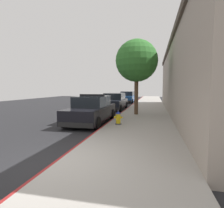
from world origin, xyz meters
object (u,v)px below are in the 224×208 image
parked_car_silver_ahead (115,102)px  parked_car_dark_far (127,97)px  police_cruiser (92,110)px  fire_hydrant (118,118)px  street_tree (137,61)px

parked_car_silver_ahead → parked_car_dark_far: 9.13m
police_cruiser → parked_car_dark_far: 16.15m
fire_hydrant → street_tree: (0.54, 4.04, 3.43)m
parked_car_dark_far → fire_hydrant: size_ratio=6.37×
police_cruiser → parked_car_dark_far: size_ratio=1.00×
police_cruiser → street_tree: (2.31, 3.02, 3.19)m
parked_car_silver_ahead → fire_hydrant: (1.88, -8.05, -0.23)m
police_cruiser → street_tree: size_ratio=0.92×
parked_car_silver_ahead → street_tree: size_ratio=0.92×
parked_car_silver_ahead → parked_car_dark_far: size_ratio=1.00×
parked_car_silver_ahead → parked_car_dark_far: bearing=90.3°
police_cruiser → street_tree: street_tree is taller
fire_hydrant → street_tree: bearing=82.4°
police_cruiser → fire_hydrant: police_cruiser is taller
police_cruiser → parked_car_silver_ahead: police_cruiser is taller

